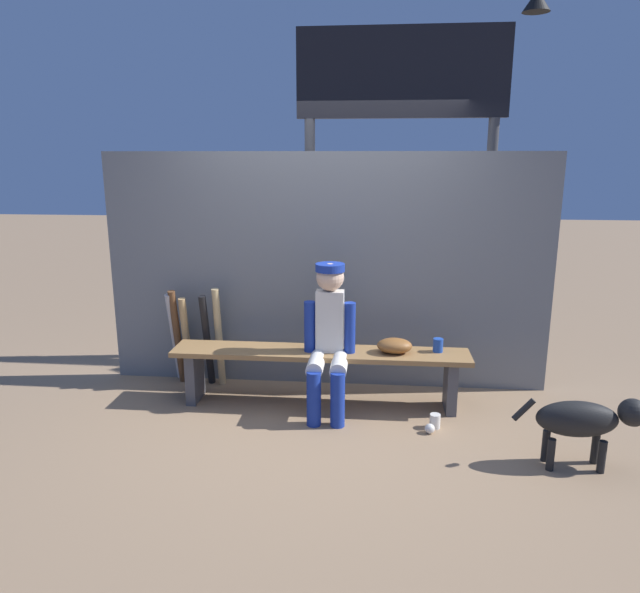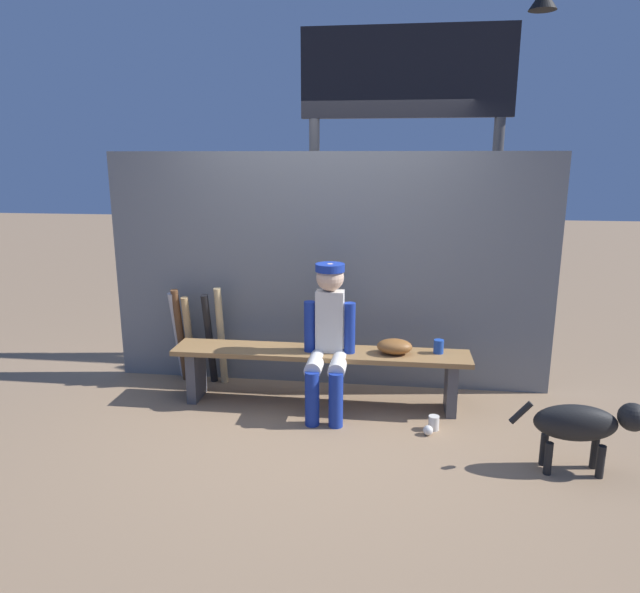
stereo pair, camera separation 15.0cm
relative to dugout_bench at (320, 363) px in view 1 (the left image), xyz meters
The scene contains 15 objects.
ground_plane 0.36m from the dugout_bench, ahead, with size 30.00×30.00×0.00m, color #937556.
chainlink_fence 0.82m from the dugout_bench, 90.00° to the left, with size 3.86×0.03×2.04m, color slate.
dugout_bench is the anchor object (origin of this frame).
player_seated 0.32m from the dugout_bench, 54.72° to the right, with size 0.41×0.55×1.19m.
baseball_glove 0.62m from the dugout_bench, ahead, with size 0.28×0.20×0.12m, color brown.
bat_wood_natural 0.99m from the dugout_bench, 160.54° to the left, with size 0.06×0.06×0.89m, color tan.
bat_aluminum_black 1.08m from the dugout_bench, 162.83° to the left, with size 0.06×0.06×0.84m, color black.
bat_wood_tan 1.26m from the dugout_bench, 165.14° to the left, with size 0.06×0.06×0.81m, color tan.
bat_wood_dark 1.35m from the dugout_bench, 165.71° to the left, with size 0.06×0.06×0.87m, color brown.
bat_aluminum_silver 1.39m from the dugout_bench, 164.43° to the left, with size 0.06×0.06×0.86m, color #B7B7BC.
baseball 1.02m from the dugout_bench, 26.94° to the right, with size 0.07×0.07×0.07m, color white.
cup_on_ground 1.02m from the dugout_bench, 20.84° to the right, with size 0.08×0.08×0.11m, color silver.
cup_on_bench 0.96m from the dugout_bench, ahead, with size 0.08×0.08×0.11m, color #1E47AD.
scoreboard 2.47m from the dugout_bench, 60.70° to the left, with size 2.22×0.27×3.39m.
dog 1.99m from the dugout_bench, 24.41° to the right, with size 0.84×0.20×0.49m.
Camera 1 is at (0.42, -4.41, 2.00)m, focal length 32.42 mm.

